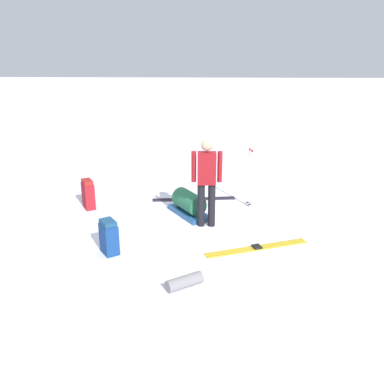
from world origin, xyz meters
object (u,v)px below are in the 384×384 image
object	(u,v)px
skier_standing	(207,178)
ski_pair_near	(257,248)
backpack_large_dark	(88,194)
sleeping_mat_rolled	(184,282)
ski_pair_far	(194,199)
ski_poles_planted_near	(250,175)
gear_sled	(189,204)
backpack_bright	(109,237)

from	to	relation	value
skier_standing	ski_pair_near	distance (m)	1.60
skier_standing	backpack_large_dark	bearing A→B (deg)	71.50
sleeping_mat_rolled	backpack_large_dark	bearing A→B (deg)	35.83
skier_standing	ski_pair_far	bearing A→B (deg)	10.97
ski_poles_planted_near	sleeping_mat_rolled	distance (m)	3.57
skier_standing	ski_poles_planted_near	world-z (taller)	skier_standing
ski_pair_near	gear_sled	bearing A→B (deg)	39.53
backpack_large_dark	skier_standing	bearing A→B (deg)	-108.50
ski_poles_planted_near	sleeping_mat_rolled	bearing A→B (deg)	159.59
backpack_large_dark	sleeping_mat_rolled	xyz separation A→B (m)	(-3.05, -2.20, -0.22)
ski_poles_planted_near	sleeping_mat_rolled	world-z (taller)	ski_poles_planted_near
ski_poles_planted_near	gear_sled	world-z (taller)	ski_poles_planted_near
backpack_large_dark	gear_sled	size ratio (longest dim) A/B	0.56
ski_pair_near	ski_poles_planted_near	xyz separation A→B (m)	(2.03, -0.04, 0.69)
backpack_bright	skier_standing	bearing A→B (deg)	-53.62
ski_pair_far	backpack_large_dark	xyz separation A→B (m)	(-0.60, 2.23, 0.30)
ski_pair_near	backpack_bright	xyz separation A→B (m)	(-0.24, 2.49, 0.28)
ski_pair_far	ski_poles_planted_near	distance (m)	1.43
gear_sled	backpack_bright	bearing A→B (deg)	143.88
skier_standing	ski_poles_planted_near	xyz separation A→B (m)	(1.08, -0.92, -0.25)
backpack_bright	sleeping_mat_rolled	size ratio (longest dim) A/B	1.07
ski_pair_near	gear_sled	xyz separation A→B (m)	(1.49, 1.23, 0.21)
skier_standing	backpack_bright	distance (m)	2.11
ski_pair_near	backpack_bright	bearing A→B (deg)	95.49
skier_standing	backpack_bright	bearing A→B (deg)	126.38
skier_standing	ski_pair_far	distance (m)	1.74
backpack_large_dark	backpack_bright	world-z (taller)	backpack_large_dark
ski_pair_far	ski_poles_planted_near	world-z (taller)	ski_poles_planted_near
backpack_large_dark	backpack_bright	size ratio (longest dim) A/B	1.07
skier_standing	gear_sled	world-z (taller)	skier_standing
ski_poles_planted_near	gear_sled	xyz separation A→B (m)	(-0.55, 1.27, -0.48)
skier_standing	gear_sled	size ratio (longest dim) A/B	1.51
backpack_large_dark	gear_sled	xyz separation A→B (m)	(-0.30, -2.15, -0.08)
backpack_large_dark	gear_sled	world-z (taller)	backpack_large_dark
ski_pair_far	gear_sled	xyz separation A→B (m)	(-0.90, 0.07, 0.21)
ski_pair_far	backpack_bright	xyz separation A→B (m)	(-2.63, 1.33, 0.28)
backpack_large_dark	sleeping_mat_rolled	world-z (taller)	backpack_large_dark
sleeping_mat_rolled	ski_pair_near	bearing A→B (deg)	-43.18
ski_pair_far	gear_sled	world-z (taller)	gear_sled
backpack_bright	ski_pair_near	bearing A→B (deg)	-84.51
ski_pair_near	ski_pair_far	size ratio (longest dim) A/B	0.97
backpack_large_dark	gear_sled	distance (m)	2.18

